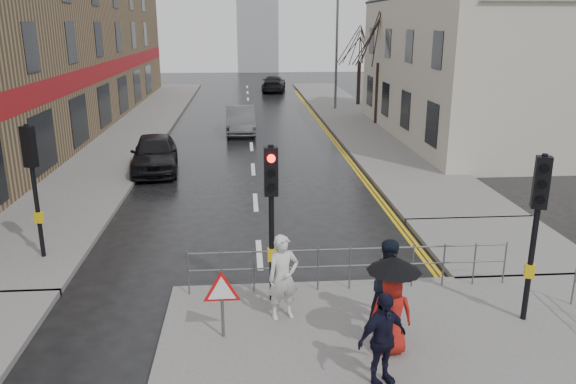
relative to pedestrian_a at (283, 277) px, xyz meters
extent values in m
plane|color=black|center=(-0.38, 0.56, -1.02)|extent=(120.00, 120.00, 0.00)
cube|color=#605E5B|center=(-6.88, 23.56, -0.95)|extent=(4.00, 44.00, 0.14)
cube|color=#605E5B|center=(6.12, 25.56, -0.95)|extent=(4.00, 40.00, 0.14)
cube|color=#605E5B|center=(6.12, 3.56, -0.95)|extent=(4.00, 4.20, 0.14)
cube|color=olive|center=(-12.38, 22.56, 3.98)|extent=(8.00, 42.00, 10.00)
cube|color=beige|center=(11.62, 18.56, 2.48)|extent=(9.00, 16.00, 7.00)
cylinder|color=black|center=(-0.18, 0.76, 0.82)|extent=(0.11, 0.11, 3.40)
cube|color=black|center=(-0.18, 0.76, 1.97)|extent=(0.28, 0.22, 1.00)
cylinder|color=#FF0C07|center=(-0.18, 0.62, 2.27)|extent=(0.16, 0.04, 0.16)
cylinder|color=black|center=(-0.18, 0.62, 1.97)|extent=(0.16, 0.04, 0.16)
cylinder|color=black|center=(-0.18, 0.62, 1.67)|extent=(0.16, 0.04, 0.16)
cube|color=gold|center=(-0.18, 0.76, 0.17)|extent=(0.18, 0.14, 0.28)
cylinder|color=black|center=(4.82, -0.44, 0.82)|extent=(0.11, 0.11, 3.40)
cube|color=black|center=(4.82, -0.44, 1.97)|extent=(0.34, 0.30, 1.00)
cylinder|color=black|center=(4.77, -0.58, 2.27)|extent=(0.16, 0.09, 0.16)
cylinder|color=black|center=(4.77, -0.58, 1.97)|extent=(0.16, 0.09, 0.16)
cylinder|color=black|center=(4.77, -0.58, 1.67)|extent=(0.16, 0.09, 0.16)
cube|color=gold|center=(4.82, -0.44, 0.17)|extent=(0.22, 0.19, 0.28)
cylinder|color=black|center=(-5.88, 3.56, 0.82)|extent=(0.11, 0.11, 3.40)
cube|color=black|center=(-5.88, 3.56, 1.97)|extent=(0.34, 0.30, 1.00)
cylinder|color=black|center=(-5.84, 3.69, 2.27)|extent=(0.16, 0.09, 0.16)
cylinder|color=black|center=(-5.84, 3.69, 1.97)|extent=(0.16, 0.09, 0.16)
cylinder|color=black|center=(-5.84, 3.69, 1.67)|extent=(0.16, 0.09, 0.16)
cube|color=gold|center=(-5.88, 3.56, 0.17)|extent=(0.22, 0.19, 0.28)
cylinder|color=#595B5E|center=(-1.98, 1.16, -0.38)|extent=(0.04, 0.04, 1.00)
cylinder|color=#595B5E|center=(5.12, 1.16, -0.38)|extent=(0.04, 0.04, 1.00)
cylinder|color=#595B5E|center=(1.57, 1.16, 0.07)|extent=(7.10, 0.04, 0.04)
cylinder|color=#595B5E|center=(1.57, 1.16, -0.33)|extent=(7.10, 0.04, 0.04)
cylinder|color=#595B5E|center=(6.12, 0.06, -0.38)|extent=(0.04, 0.04, 1.00)
cylinder|color=#595B5E|center=(-1.18, -0.64, -0.45)|extent=(0.06, 0.06, 0.85)
cylinder|color=red|center=(-1.18, -0.64, 0.07)|extent=(0.80, 0.03, 0.80)
cylinder|color=white|center=(-1.18, -0.66, 0.07)|extent=(0.60, 0.03, 0.60)
cylinder|color=#595B5E|center=(5.62, 28.56, 3.12)|extent=(0.16, 0.16, 8.00)
cylinder|color=#30211A|center=(7.12, 22.56, 0.87)|extent=(0.26, 0.26, 3.50)
cylinder|color=#30211A|center=(7.62, 30.56, 0.62)|extent=(0.26, 0.26, 3.00)
imported|color=silver|center=(0.00, 0.00, 0.00)|extent=(0.73, 0.58, 1.75)
imported|color=black|center=(2.03, -0.53, 0.03)|extent=(0.98, 0.82, 1.80)
imported|color=#A61A13|center=(1.83, -1.39, -0.11)|extent=(0.79, 0.55, 1.53)
cylinder|color=black|center=(1.83, -1.39, -0.01)|extent=(0.02, 0.02, 1.73)
cone|color=black|center=(1.83, -1.39, 0.85)|extent=(0.96, 0.96, 0.28)
imported|color=black|center=(1.45, -2.29, -0.06)|extent=(1.03, 0.77, 1.62)
imported|color=black|center=(-4.38, 12.56, -0.26)|extent=(2.22, 4.60, 1.51)
imported|color=#47494C|center=(-0.92, 20.66, -0.29)|extent=(1.63, 4.46, 1.46)
imported|color=black|center=(1.95, 40.08, -0.33)|extent=(2.47, 4.95, 1.38)
camera|label=1|loc=(-0.69, -10.12, 4.83)|focal=35.00mm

